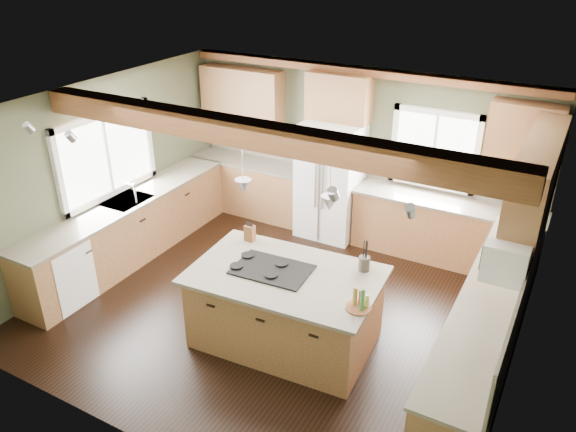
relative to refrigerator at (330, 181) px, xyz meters
The scene contains 37 objects.
floor 2.32m from the refrigerator, 81.95° to the right, with size 5.60×5.60×0.00m, color black.
ceiling 2.73m from the refrigerator, 81.95° to the right, with size 5.60×5.60×0.00m, color silver.
wall_back 0.63m from the refrigerator, 51.71° to the left, with size 5.60×5.60×0.00m, color #4C523A.
wall_left 3.30m from the refrigerator, 139.70° to the right, with size 5.00×5.00×0.00m, color #4C523A.
wall_right 3.78m from the refrigerator, 34.37° to the right, with size 5.00×5.00×0.00m, color #4C523A.
ceiling_beam 3.12m from the refrigerator, 83.60° to the right, with size 5.55×0.26×0.26m, color #5A2C19.
soffit_trim 1.69m from the refrigerator, 43.03° to the left, with size 5.55×0.20×0.10m, color #5A2C19.
backsplash_back 0.57m from the refrigerator, 50.58° to the left, with size 5.58×0.03×0.58m, color brown.
backsplash_right 3.73m from the refrigerator, 33.86° to the right, with size 0.03×3.70×0.58m, color brown.
base_cab_back_left 1.56m from the refrigerator, behind, with size 2.02×0.60×0.88m, color brown.
counter_back_left 1.49m from the refrigerator, behind, with size 2.06×0.64×0.04m, color #443C32.
base_cab_back_right 1.85m from the refrigerator, ahead, with size 2.62×0.60×0.88m, color brown.
counter_back_right 1.79m from the refrigerator, ahead, with size 2.66×0.64×0.04m, color #443C32.
base_cab_left 3.06m from the refrigerator, 136.74° to the right, with size 0.60×3.70×0.88m, color brown.
counter_left 3.02m from the refrigerator, 136.74° to the right, with size 0.64×3.74×0.04m, color #443C32.
base_cab_right 3.51m from the refrigerator, 36.47° to the right, with size 0.60×3.70×0.88m, color brown.
counter_right 3.48m from the refrigerator, 36.47° to the right, with size 0.64×3.74×0.04m, color #443C32.
upper_cab_back_left 2.00m from the refrigerator, behind, with size 1.40×0.35×0.90m, color brown.
upper_cab_over_fridge 1.27m from the refrigerator, 90.00° to the left, with size 0.96×0.35×0.70m, color brown.
upper_cab_right 3.34m from the refrigerator, 22.64° to the right, with size 0.35×2.20×0.90m, color brown.
upper_cab_back_corner 2.81m from the refrigerator, ahead, with size 0.90×0.35×0.90m, color brown.
window_left 3.30m from the refrigerator, 140.15° to the right, with size 0.04×1.60×1.05m, color white.
window_back 1.63m from the refrigerator, 13.94° to the left, with size 1.10×0.04×1.00m, color white.
sink 3.02m from the refrigerator, 136.74° to the right, with size 0.50×0.65×0.03m, color #262628.
faucet 2.90m from the refrigerator, 134.30° to the right, with size 0.02×0.02×0.28m, color #B2B2B7.
dishwasher 4.05m from the refrigerator, 123.02° to the right, with size 0.60×0.60×0.84m, color white.
oven 4.40m from the refrigerator, 50.38° to the right, with size 0.60×0.72×0.84m, color white.
microwave 3.66m from the refrigerator, 37.00° to the right, with size 0.40×0.70×0.38m, color white.
pendant_left 2.89m from the refrigerator, 85.56° to the right, with size 0.18×0.18×0.16m, color #B2B2B7.
pendant_right 3.06m from the refrigerator, 65.76° to the right, with size 0.18×0.18×0.16m, color #B2B2B7.
refrigerator is the anchor object (origin of this frame).
island 2.80m from the refrigerator, 75.33° to the right, with size 1.96×1.20×0.88m, color brown.
island_top 2.76m from the refrigerator, 75.33° to the right, with size 2.09×1.33×0.04m, color #443C32.
cooktop 2.74m from the refrigerator, 78.69° to the right, with size 0.85×0.57×0.02m, color black.
knife_block 2.22m from the refrigerator, 91.25° to the right, with size 0.12×0.09×0.20m, color brown.
utensil_crock 2.61m from the refrigerator, 56.75° to the right, with size 0.13×0.13×0.17m, color #443A37.
bottle_tray 3.33m from the refrigerator, 60.16° to the right, with size 0.27×0.27×0.25m, color #57341A, non-canonical shape.
Camera 1 is at (2.96, -5.15, 4.27)m, focal length 35.00 mm.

